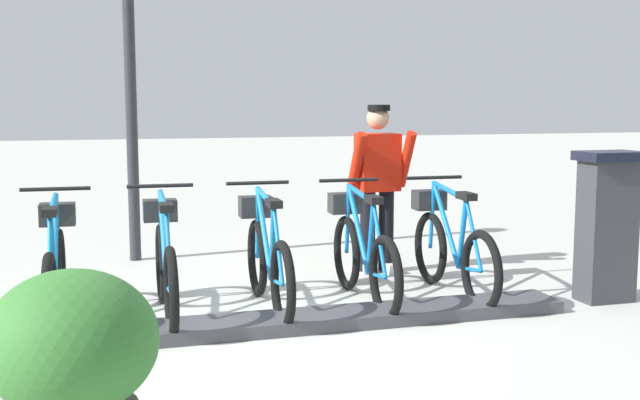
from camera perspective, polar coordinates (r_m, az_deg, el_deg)
ground_plane at (r=5.95m, az=-4.52°, el=-9.43°), size 60.00×60.00×0.00m
dock_rail_base at (r=5.94m, az=-4.52°, el=-8.97°), size 0.44×4.92×0.10m
payment_kiosk at (r=7.10m, az=20.00°, el=-1.63°), size 0.36×0.52×1.28m
bike_docked_0 at (r=7.02m, az=9.41°, el=-3.34°), size 1.72×0.54×1.02m
bike_docked_1 at (r=6.71m, az=3.05°, el=-3.75°), size 1.72×0.54×1.02m
bike_docked_2 at (r=6.49m, az=-3.85°, el=-4.13°), size 1.72×0.54×1.02m
bike_docked_3 at (r=6.36m, az=-11.13°, el=-4.48°), size 1.72×0.54×1.02m
bike_docked_4 at (r=6.34m, az=-18.58°, el=-4.76°), size 1.72×0.54×1.02m
worker_near_rack at (r=7.76m, az=4.19°, el=1.31°), size 0.47×0.64×1.66m
lamp_post at (r=8.58m, az=-13.62°, el=11.31°), size 0.32×0.32×3.53m
planter_bush at (r=3.72m, az=-17.42°, el=-11.34°), size 0.76×0.76×0.97m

